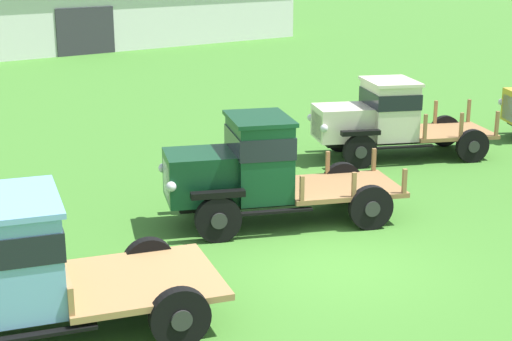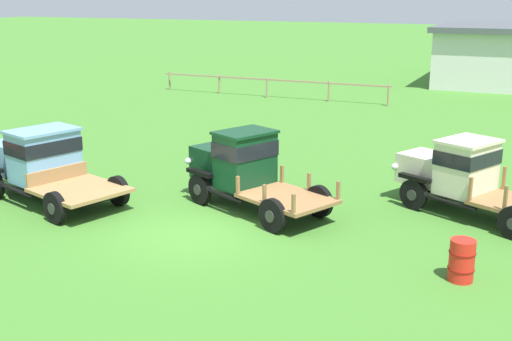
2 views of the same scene
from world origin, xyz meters
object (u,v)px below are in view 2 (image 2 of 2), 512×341
object	(u,v)px
vintage_truck_second_in_line	(40,161)
vintage_truck_midrow_center	(243,167)
oil_drum_beside_row	(462,260)
vintage_truck_far_side	(461,173)

from	to	relation	value
vintage_truck_second_in_line	vintage_truck_midrow_center	xyz separation A→B (m)	(5.87, 1.81, 0.03)
vintage_truck_second_in_line	oil_drum_beside_row	bearing A→B (deg)	-4.05
vintage_truck_second_in_line	oil_drum_beside_row	xyz separation A→B (m)	(12.34, -0.87, -0.67)
vintage_truck_far_side	oil_drum_beside_row	distance (m)	4.82
vintage_truck_second_in_line	vintage_truck_far_side	distance (m)	12.31
vintage_truck_midrow_center	oil_drum_beside_row	distance (m)	7.04
vintage_truck_midrow_center	oil_drum_beside_row	size ratio (longest dim) A/B	5.46
vintage_truck_second_in_line	vintage_truck_midrow_center	size ratio (longest dim) A/B	1.11
vintage_truck_far_side	oil_drum_beside_row	world-z (taller)	vintage_truck_far_side
vintage_truck_second_in_line	oil_drum_beside_row	size ratio (longest dim) A/B	6.04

